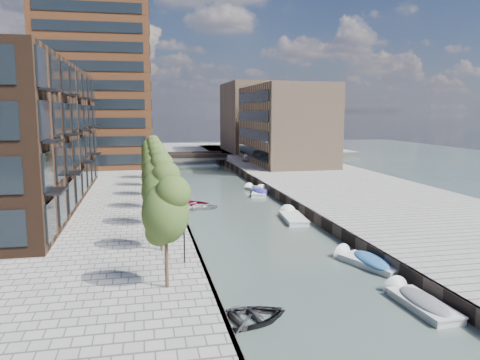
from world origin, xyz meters
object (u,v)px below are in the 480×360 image
object	(u,v)px
sloop_0	(246,323)
sloop_1	(243,323)
sloop_4	(174,184)
motorboat_1	(418,302)
motorboat_3	(260,192)
tree_5	(151,152)
bridge	(192,157)
motorboat_0	(366,262)
tree_2	(157,174)
car	(247,157)
sloop_3	(196,209)
tree_3	(154,165)
motorboat_4	(256,189)
tree_1	(160,188)
motorboat_2	(292,218)
tree_4	(153,158)
sloop_2	(187,206)
tree_0	(165,209)
tree_6	(150,148)

from	to	relation	value
sloop_0	sloop_1	size ratio (longest dim) A/B	0.95
sloop_4	motorboat_1	world-z (taller)	motorboat_1
motorboat_3	tree_5	bearing A→B (deg)	168.44
bridge	motorboat_0	distance (m)	64.24
tree_2	car	world-z (taller)	tree_2
sloop_3	motorboat_3	distance (m)	11.84
tree_3	motorboat_0	xyz separation A→B (m)	(13.63, -17.02, -5.10)
sloop_0	sloop_4	size ratio (longest dim) A/B	1.04
bridge	car	bearing A→B (deg)	-28.10
bridge	motorboat_4	xyz separation A→B (m)	(4.98, -33.22, -1.21)
sloop_0	motorboat_4	size ratio (longest dim) A/B	0.94
motorboat_1	tree_1	bearing A→B (deg)	143.33
motorboat_2	tree_4	bearing A→B (deg)	142.66
tree_1	motorboat_4	size ratio (longest dim) A/B	1.27
sloop_1	motorboat_4	world-z (taller)	motorboat_4
sloop_1	car	distance (m)	67.37
motorboat_1	motorboat_2	xyz separation A→B (m)	(-0.28, 20.97, -0.09)
tree_2	bridge	bearing A→B (deg)	81.05
tree_4	motorboat_4	world-z (taller)	tree_4
tree_2	tree_5	world-z (taller)	same
motorboat_3	bridge	bearing A→B (deg)	97.78
sloop_4	motorboat_0	distance (m)	40.16
car	tree_3	bearing A→B (deg)	-99.63
tree_5	tree_4	bearing A→B (deg)	-90.00
tree_5	sloop_2	size ratio (longest dim) A/B	1.21
car	tree_0	bearing A→B (deg)	-92.13
motorboat_1	motorboat_3	distance (m)	35.12
tree_5	sloop_4	size ratio (longest dim) A/B	1.40
tree_5	sloop_4	distance (m)	9.91
tree_2	sloop_4	size ratio (longest dim) A/B	1.40
motorboat_0	sloop_0	bearing A→B (deg)	-144.91
sloop_0	motorboat_4	world-z (taller)	motorboat_4
tree_6	sloop_2	xyz separation A→B (m)	(3.60, -15.29, -5.31)
sloop_3	motorboat_0	size ratio (longest dim) A/B	0.89
bridge	sloop_2	size ratio (longest dim) A/B	2.65
sloop_2	sloop_4	distance (m)	16.04
tree_6	motorboat_3	size ratio (longest dim) A/B	1.12
sloop_0	motorboat_0	size ratio (longest dim) A/B	0.82
motorboat_3	car	size ratio (longest dim) A/B	1.29
sloop_0	motorboat_2	world-z (taller)	motorboat_2
sloop_4	car	bearing A→B (deg)	-30.20
tree_0	tree_2	size ratio (longest dim) A/B	1.00
tree_6	sloop_3	bearing A→B (deg)	-75.89
tree_5	car	bearing A→B (deg)	56.23
sloop_0	sloop_4	distance (m)	45.75
bridge	tree_6	xyz separation A→B (m)	(-8.50, -26.00, 3.92)
motorboat_0	motorboat_2	bearing A→B (deg)	92.71
sloop_2	bridge	bearing A→B (deg)	11.87
tree_4	tree_5	xyz separation A→B (m)	(0.00, 7.00, 0.00)
motorboat_4	car	distance (m)	28.37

